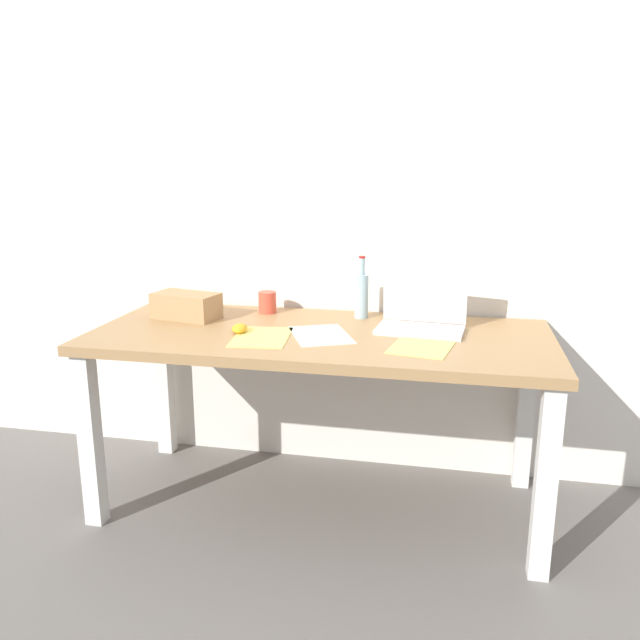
# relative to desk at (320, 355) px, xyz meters

# --- Properties ---
(ground_plane) EXTENTS (8.00, 8.00, 0.00)m
(ground_plane) POSITION_rel_desk_xyz_m (0.00, 0.00, -0.66)
(ground_plane) COLOR slate
(back_wall) EXTENTS (5.20, 0.08, 2.60)m
(back_wall) POSITION_rel_desk_xyz_m (0.00, 0.45, 0.64)
(back_wall) COLOR silver
(back_wall) RESTS_ON ground
(desk) EXTENTS (1.82, 0.78, 0.75)m
(desk) POSITION_rel_desk_xyz_m (0.00, 0.00, 0.00)
(desk) COLOR #A37A4C
(desk) RESTS_ON ground
(laptop_right) EXTENTS (0.36, 0.25, 0.25)m
(laptop_right) POSITION_rel_desk_xyz_m (0.39, 0.12, 0.15)
(laptop_right) COLOR silver
(laptop_right) RESTS_ON desk
(beer_bottle) EXTENTS (0.06, 0.06, 0.27)m
(beer_bottle) POSITION_rel_desk_xyz_m (0.13, 0.27, 0.20)
(beer_bottle) COLOR #99B7C1
(beer_bottle) RESTS_ON desk
(computer_mouse) EXTENTS (0.08, 0.11, 0.03)m
(computer_mouse) POSITION_rel_desk_xyz_m (-0.31, -0.07, 0.11)
(computer_mouse) COLOR gold
(computer_mouse) RESTS_ON desk
(cardboard_box) EXTENTS (0.30, 0.20, 0.11)m
(cardboard_box) POSITION_rel_desk_xyz_m (-0.61, 0.11, 0.15)
(cardboard_box) COLOR tan
(cardboard_box) RESTS_ON desk
(coffee_mug) EXTENTS (0.08, 0.08, 0.09)m
(coffee_mug) POSITION_rel_desk_xyz_m (-0.30, 0.28, 0.14)
(coffee_mug) COLOR #D84C38
(coffee_mug) RESTS_ON desk
(paper_sheet_front_right) EXTENTS (0.26, 0.33, 0.00)m
(paper_sheet_front_right) POSITION_rel_desk_xyz_m (0.41, -0.11, 0.10)
(paper_sheet_front_right) COLOR #F4E06B
(paper_sheet_front_right) RESTS_ON desk
(paper_sheet_center) EXTENTS (0.31, 0.36, 0.00)m
(paper_sheet_center) POSITION_rel_desk_xyz_m (0.01, -0.05, 0.10)
(paper_sheet_center) COLOR white
(paper_sheet_center) RESTS_ON desk
(paper_yellow_folder) EXTENTS (0.24, 0.32, 0.00)m
(paper_yellow_folder) POSITION_rel_desk_xyz_m (-0.21, -0.12, 0.10)
(paper_yellow_folder) COLOR #F4E06B
(paper_yellow_folder) RESTS_ON desk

